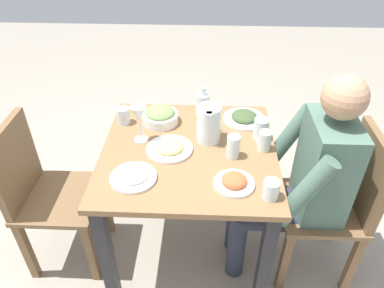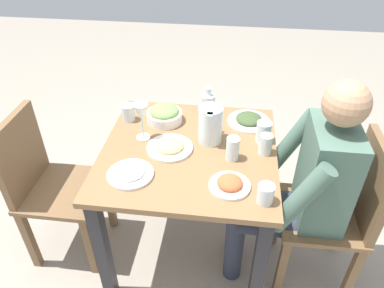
# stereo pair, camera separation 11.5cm
# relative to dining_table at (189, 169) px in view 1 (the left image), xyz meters

# --- Properties ---
(ground_plane) EXTENTS (8.00, 8.00, 0.00)m
(ground_plane) POSITION_rel_dining_table_xyz_m (0.00, 0.00, -0.59)
(ground_plane) COLOR gray
(dining_table) EXTENTS (0.85, 0.85, 0.72)m
(dining_table) POSITION_rel_dining_table_xyz_m (0.00, 0.00, 0.00)
(dining_table) COLOR olive
(dining_table) RESTS_ON ground_plane
(chair_near) EXTENTS (0.40, 0.40, 0.87)m
(chair_near) POSITION_rel_dining_table_xyz_m (-0.09, -0.75, -0.10)
(chair_near) COLOR brown
(chair_near) RESTS_ON ground_plane
(chair_far) EXTENTS (0.40, 0.40, 0.87)m
(chair_far) POSITION_rel_dining_table_xyz_m (-0.08, 0.75, -0.10)
(chair_far) COLOR brown
(chair_far) RESTS_ON ground_plane
(diner_near) EXTENTS (0.48, 0.53, 1.17)m
(diner_near) POSITION_rel_dining_table_xyz_m (-0.09, -0.55, 0.05)
(diner_near) COLOR #4C6B5B
(diner_near) RESTS_ON ground_plane
(water_pitcher) EXTENTS (0.16, 0.12, 0.19)m
(water_pitcher) POSITION_rel_dining_table_xyz_m (0.09, -0.09, 0.22)
(water_pitcher) COLOR silver
(water_pitcher) RESTS_ON dining_table
(salad_bowl) EXTENTS (0.19, 0.19, 0.09)m
(salad_bowl) POSITION_rel_dining_table_xyz_m (0.23, 0.17, 0.17)
(salad_bowl) COLOR white
(salad_bowl) RESTS_ON dining_table
(plate_yoghurt) EXTENTS (0.21, 0.21, 0.04)m
(plate_yoghurt) POSITION_rel_dining_table_xyz_m (-0.23, 0.23, 0.14)
(plate_yoghurt) COLOR white
(plate_yoghurt) RESTS_ON dining_table
(plate_rice_curry) EXTENTS (0.18, 0.18, 0.05)m
(plate_rice_curry) POSITION_rel_dining_table_xyz_m (-0.24, -0.21, 0.14)
(plate_rice_curry) COLOR white
(plate_rice_curry) RESTS_ON dining_table
(plate_dolmas) EXTENTS (0.23, 0.23, 0.05)m
(plate_dolmas) POSITION_rel_dining_table_xyz_m (0.28, -0.29, 0.14)
(plate_dolmas) COLOR white
(plate_dolmas) RESTS_ON dining_table
(plate_fries) EXTENTS (0.22, 0.22, 0.04)m
(plate_fries) POSITION_rel_dining_table_xyz_m (-0.01, 0.09, 0.14)
(plate_fries) COLOR white
(plate_fries) RESTS_ON dining_table
(water_glass_far_left) EXTENTS (0.06, 0.06, 0.10)m
(water_glass_far_left) POSITION_rel_dining_table_xyz_m (0.02, -0.36, 0.18)
(water_glass_far_left) COLOR silver
(water_glass_far_left) RESTS_ON dining_table
(water_glass_by_pitcher) EXTENTS (0.07, 0.07, 0.09)m
(water_glass_by_pitcher) POSITION_rel_dining_table_xyz_m (-0.31, -0.35, 0.17)
(water_glass_by_pitcher) COLOR silver
(water_glass_by_pitcher) RESTS_ON dining_table
(water_glass_near_right) EXTENTS (0.06, 0.06, 0.11)m
(water_glass_near_right) POSITION_rel_dining_table_xyz_m (-0.05, -0.21, 0.19)
(water_glass_near_right) COLOR silver
(water_glass_near_right) RESTS_ON dining_table
(water_glass_near_left) EXTENTS (0.07, 0.07, 0.09)m
(water_glass_near_left) POSITION_rel_dining_table_xyz_m (0.22, 0.36, 0.17)
(water_glass_near_left) COLOR silver
(water_glass_near_left) RESTS_ON dining_table
(water_glass_center) EXTENTS (0.08, 0.08, 0.11)m
(water_glass_center) POSITION_rel_dining_table_xyz_m (0.12, -0.36, 0.18)
(water_glass_center) COLOR silver
(water_glass_center) RESTS_ON dining_table
(wine_glass) EXTENTS (0.08, 0.08, 0.20)m
(wine_glass) POSITION_rel_dining_table_xyz_m (0.07, 0.24, 0.27)
(wine_glass) COLOR silver
(wine_glass) RESTS_ON dining_table
(oil_carafe) EXTENTS (0.08, 0.08, 0.16)m
(oil_carafe) POSITION_rel_dining_table_xyz_m (0.33, -0.06, 0.18)
(oil_carafe) COLOR silver
(oil_carafe) RESTS_ON dining_table
(fork_near) EXTENTS (0.17, 0.03, 0.01)m
(fork_near) POSITION_rel_dining_table_xyz_m (0.26, -0.34, 0.13)
(fork_near) COLOR silver
(fork_near) RESTS_ON dining_table
(knife_near) EXTENTS (0.19, 0.02, 0.01)m
(knife_near) POSITION_rel_dining_table_xyz_m (0.10, -0.35, 0.13)
(knife_near) COLOR silver
(knife_near) RESTS_ON dining_table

